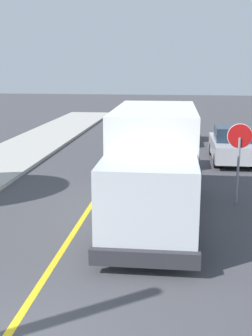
{
  "coord_description": "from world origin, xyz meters",
  "views": [
    {
      "loc": [
        2.82,
        -5.48,
        4.49
      ],
      "look_at": [
        1.2,
        7.37,
        1.4
      ],
      "focal_mm": 46.87,
      "sensor_mm": 36.0,
      "label": 1
    }
  ],
  "objects_px": {
    "parked_car_mid": "(172,128)",
    "stop_sign": "(239,148)",
    "box_truck": "(154,159)",
    "parked_car_near": "(160,151)",
    "parked_van_across": "(232,145)"
  },
  "relations": [
    {
      "from": "parked_car_mid",
      "to": "stop_sign",
      "type": "xyz_separation_m",
      "value": [
        2.37,
        -11.58,
        1.06
      ]
    },
    {
      "from": "parked_car_near",
      "to": "parked_car_mid",
      "type": "distance_m",
      "value": 7.04
    },
    {
      "from": "box_truck",
      "to": "parked_car_mid",
      "type": "xyz_separation_m",
      "value": [
        0.26,
        13.18,
        -0.97
      ]
    },
    {
      "from": "box_truck",
      "to": "parked_van_across",
      "type": "relative_size",
      "value": 1.64
    },
    {
      "from": "parked_van_across",
      "to": "stop_sign",
      "type": "distance_m",
      "value": 6.61
    },
    {
      "from": "box_truck",
      "to": "parked_car_near",
      "type": "bearing_deg",
      "value": 90.99
    },
    {
      "from": "parked_car_mid",
      "to": "stop_sign",
      "type": "height_order",
      "value": "stop_sign"
    },
    {
      "from": "stop_sign",
      "to": "box_truck",
      "type": "bearing_deg",
      "value": -148.77
    },
    {
      "from": "parked_car_near",
      "to": "parked_car_mid",
      "type": "xyz_separation_m",
      "value": [
        0.37,
        7.03,
        0.0
      ]
    },
    {
      "from": "parked_car_near",
      "to": "parked_car_mid",
      "type": "relative_size",
      "value": 0.99
    },
    {
      "from": "box_truck",
      "to": "parked_car_near",
      "type": "relative_size",
      "value": 1.64
    },
    {
      "from": "parked_car_near",
      "to": "parked_car_mid",
      "type": "bearing_deg",
      "value": 86.98
    },
    {
      "from": "box_truck",
      "to": "parked_car_near",
      "type": "distance_m",
      "value": 6.22
    },
    {
      "from": "parked_car_near",
      "to": "parked_van_across",
      "type": "distance_m",
      "value": 3.79
    },
    {
      "from": "parked_car_mid",
      "to": "stop_sign",
      "type": "distance_m",
      "value": 11.87
    }
  ]
}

